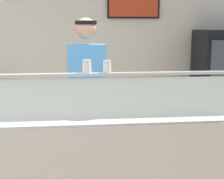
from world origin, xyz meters
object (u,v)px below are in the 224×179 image
(pepper_flake_shaker, at_px, (107,67))
(pizza_tray, at_px, (80,111))
(parmesan_shaker, at_px, (87,67))
(worker_figure, at_px, (87,93))
(pizza_server, at_px, (81,109))
(drink_fridge, at_px, (221,86))

(pepper_flake_shaker, bearing_deg, pizza_tray, 118.83)
(pizza_tray, height_order, parmesan_shaker, parmesan_shaker)
(pepper_flake_shaker, height_order, worker_figure, worker_figure)
(pizza_tray, relative_size, pizza_server, 1.78)
(pizza_tray, relative_size, worker_figure, 0.28)
(pizza_server, bearing_deg, pizza_tray, 101.56)
(pizza_server, height_order, parmesan_shaker, parmesan_shaker)
(worker_figure, relative_size, drink_fridge, 1.08)
(worker_figure, bearing_deg, pizza_server, -97.33)
(parmesan_shaker, bearing_deg, worker_figure, 88.23)
(pizza_tray, xyz_separation_m, drink_fridge, (2.07, 1.82, -0.15))
(parmesan_shaker, bearing_deg, pizza_server, 97.86)
(pepper_flake_shaker, height_order, drink_fridge, drink_fridge)
(parmesan_shaker, bearing_deg, drink_fridge, 47.09)
(pizza_server, height_order, pepper_flake_shaker, pepper_flake_shaker)
(pizza_tray, relative_size, parmesan_shaker, 5.17)
(drink_fridge, bearing_deg, parmesan_shaker, -132.91)
(pizza_server, bearing_deg, parmesan_shaker, -77.32)
(pizza_tray, xyz_separation_m, pepper_flake_shaker, (0.20, -0.36, 0.41))
(drink_fridge, bearing_deg, worker_figure, -147.81)
(pizza_server, relative_size, worker_figure, 0.16)
(pizza_server, xyz_separation_m, drink_fridge, (2.07, 1.84, -0.18))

